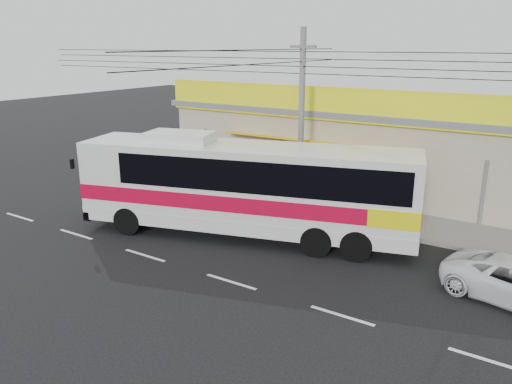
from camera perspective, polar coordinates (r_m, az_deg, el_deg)
ground at (r=18.87m, az=1.62°, el=-7.36°), size 120.00×120.00×0.00m
sidewalk at (r=23.84m, az=9.17°, el=-2.20°), size 30.00×3.20×0.15m
lane_markings at (r=16.99m, az=-2.85°, el=-10.22°), size 50.00×0.12×0.01m
storefront_building at (r=28.29m, az=13.98°, el=5.15°), size 22.60×9.20×5.70m
coach_bus at (r=20.10m, az=-0.61°, el=0.95°), size 13.87×6.60×4.20m
motorbike_red at (r=28.86m, az=-7.13°, el=2.32°), size 1.92×1.13×0.95m
motorbike_dark at (r=31.02m, az=-12.96°, el=3.22°), size 2.00×1.14×1.16m
utility_pole at (r=22.80m, az=5.36°, el=14.63°), size 34.00×14.00×8.39m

